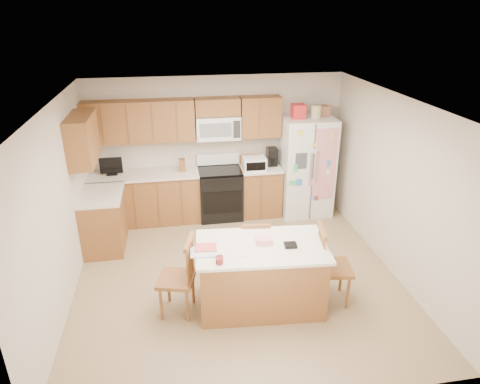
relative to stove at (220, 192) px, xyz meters
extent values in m
plane|color=#967E62|center=(0.00, -1.94, -0.47)|extent=(4.50, 4.50, 0.00)
cube|color=beige|center=(0.00, 0.31, 0.78)|extent=(4.50, 0.10, 2.50)
cube|color=beige|center=(0.00, -4.19, 0.78)|extent=(4.50, 0.10, 2.50)
cube|color=beige|center=(-2.25, -1.94, 0.78)|extent=(0.10, 4.50, 2.50)
cube|color=beige|center=(2.25, -1.94, 0.78)|extent=(0.10, 4.50, 2.50)
cube|color=white|center=(0.00, -1.94, 2.03)|extent=(4.50, 4.50, 0.04)
cube|color=brown|center=(-1.31, 0.01, -0.03)|extent=(1.87, 0.60, 0.88)
cube|color=brown|center=(0.74, 0.01, -0.03)|extent=(0.72, 0.60, 0.88)
cube|color=brown|center=(-1.95, -0.76, -0.03)|extent=(0.60, 0.95, 0.88)
cube|color=beige|center=(-1.31, 0.00, 0.43)|extent=(1.87, 0.64, 0.04)
cube|color=beige|center=(0.74, 0.00, 0.43)|extent=(0.72, 0.64, 0.04)
cube|color=beige|center=(-1.94, -0.76, 0.43)|extent=(0.64, 0.95, 0.04)
cube|color=brown|center=(-1.32, 0.15, 1.33)|extent=(1.85, 0.33, 0.70)
cube|color=brown|center=(0.75, 0.15, 1.33)|extent=(0.70, 0.33, 0.70)
cube|color=brown|center=(0.00, 0.15, 1.53)|extent=(0.76, 0.33, 0.29)
cube|color=brown|center=(-2.08, -0.76, 1.33)|extent=(0.33, 0.95, 0.70)
cube|color=brown|center=(-1.90, -0.02, 1.33)|extent=(0.02, 0.01, 0.66)
cube|color=brown|center=(-1.90, -0.29, -0.03)|extent=(0.02, 0.01, 0.84)
cube|color=brown|center=(-1.50, -0.02, 1.33)|extent=(0.02, 0.01, 0.66)
cube|color=brown|center=(-1.50, -0.29, -0.03)|extent=(0.02, 0.01, 0.84)
cube|color=brown|center=(-1.10, -0.02, 1.33)|extent=(0.02, 0.01, 0.66)
cube|color=brown|center=(-1.10, -0.29, -0.03)|extent=(0.02, 0.01, 0.84)
cube|color=brown|center=(-0.70, -0.02, 1.33)|extent=(0.01, 0.01, 0.66)
cube|color=brown|center=(-0.70, -0.29, -0.03)|extent=(0.01, 0.01, 0.84)
cube|color=brown|center=(0.70, -0.02, 1.33)|extent=(0.01, 0.01, 0.66)
cube|color=brown|center=(0.70, -0.29, -0.03)|extent=(0.01, 0.01, 0.84)
cube|color=white|center=(0.00, 0.12, 1.18)|extent=(0.76, 0.38, 0.40)
cube|color=slate|center=(-0.06, -0.07, 1.18)|extent=(0.54, 0.01, 0.24)
cube|color=#262626|center=(0.30, -0.07, 1.18)|extent=(0.12, 0.01, 0.30)
cube|color=brown|center=(-0.65, 0.01, 0.56)|extent=(0.10, 0.14, 0.22)
cube|color=black|center=(-1.85, 0.03, 0.46)|extent=(0.18, 0.12, 0.02)
cube|color=black|center=(-1.85, 0.03, 0.62)|extent=(0.38, 0.03, 0.28)
cube|color=#AF5007|center=(0.58, 0.09, 0.54)|extent=(0.35, 0.22, 0.18)
cube|color=white|center=(0.60, -0.14, 0.56)|extent=(0.40, 0.28, 0.23)
cube|color=black|center=(0.60, -0.28, 0.56)|extent=(0.34, 0.01, 0.15)
cube|color=black|center=(0.96, 0.06, 0.61)|extent=(0.18, 0.22, 0.32)
cylinder|color=black|center=(0.96, -0.01, 0.54)|extent=(0.12, 0.12, 0.12)
cube|color=black|center=(0.00, -0.01, -0.03)|extent=(0.76, 0.64, 0.88)
cube|color=black|center=(0.00, -0.33, -0.05)|extent=(0.68, 0.01, 0.42)
cube|color=black|center=(0.00, -0.01, 0.43)|extent=(0.76, 0.64, 0.03)
cube|color=white|center=(0.00, 0.25, 0.56)|extent=(0.76, 0.10, 0.20)
cube|color=white|center=(1.57, -0.06, 0.43)|extent=(0.90, 0.75, 1.80)
cube|color=#4C4C4C|center=(1.57, -0.44, 0.43)|extent=(0.02, 0.01, 1.75)
cube|color=silver|center=(1.52, -0.47, 0.58)|extent=(0.02, 0.03, 0.55)
cube|color=silver|center=(1.62, -0.47, 0.58)|extent=(0.02, 0.03, 0.55)
cube|color=#3F3F44|center=(1.35, -0.44, 0.68)|extent=(0.20, 0.01, 0.28)
cube|color=#D84C59|center=(1.77, -0.44, 0.58)|extent=(0.42, 0.01, 1.30)
cube|color=red|center=(1.37, -0.06, 1.45)|extent=(0.22, 0.22, 0.24)
cylinder|color=tan|center=(1.67, -0.11, 1.44)|extent=(0.18, 0.18, 0.22)
cube|color=#9E5E44|center=(1.85, 0.02, 1.42)|extent=(0.18, 0.20, 0.18)
cube|color=brown|center=(0.20, -2.62, -0.05)|extent=(1.59, 0.97, 0.84)
cube|color=beige|center=(0.20, -2.62, 0.39)|extent=(1.68, 1.06, 0.04)
cylinder|color=red|center=(-0.36, -2.92, 0.44)|extent=(0.08, 0.08, 0.06)
cylinder|color=white|center=(-0.36, -2.92, 0.45)|extent=(0.09, 0.09, 0.09)
cube|color=pink|center=(0.24, -2.56, 0.44)|extent=(0.21, 0.16, 0.07)
cube|color=black|center=(0.54, -2.70, 0.43)|extent=(0.16, 0.13, 0.04)
cube|color=white|center=(-0.53, -2.67, 0.41)|extent=(0.32, 0.26, 0.01)
cube|color=#D84C4C|center=(-0.49, -2.59, 0.43)|extent=(0.27, 0.22, 0.01)
cylinder|color=white|center=(-0.09, -2.85, 0.41)|extent=(0.14, 0.04, 0.01)
cube|color=brown|center=(-0.86, -2.59, 0.01)|extent=(0.53, 0.55, 0.05)
cylinder|color=brown|center=(-0.97, -2.37, -0.24)|extent=(0.04, 0.04, 0.47)
cylinder|color=brown|center=(-1.07, -2.72, -0.24)|extent=(0.04, 0.04, 0.47)
cylinder|color=brown|center=(-0.66, -2.45, -0.24)|extent=(0.04, 0.04, 0.47)
cylinder|color=brown|center=(-0.75, -2.80, -0.24)|extent=(0.04, 0.04, 0.47)
cylinder|color=brown|center=(-0.64, -2.48, 0.29)|extent=(0.02, 0.02, 0.52)
cylinder|color=brown|center=(-0.66, -2.55, 0.29)|extent=(0.02, 0.02, 0.52)
cylinder|color=brown|center=(-0.69, -2.63, 0.29)|extent=(0.02, 0.02, 0.52)
cylinder|color=brown|center=(-0.71, -2.71, 0.29)|extent=(0.02, 0.02, 0.52)
cylinder|color=brown|center=(-0.73, -2.79, 0.29)|extent=(0.02, 0.02, 0.52)
cube|color=brown|center=(-0.69, -2.63, 0.55)|extent=(0.15, 0.43, 0.05)
cube|color=brown|center=(0.24, -2.01, -0.04)|extent=(0.44, 0.43, 0.04)
cylinder|color=brown|center=(0.42, -1.88, -0.27)|extent=(0.03, 0.03, 0.41)
cylinder|color=brown|center=(0.09, -1.84, -0.27)|extent=(0.03, 0.03, 0.41)
cylinder|color=brown|center=(0.38, -2.17, -0.27)|extent=(0.03, 0.03, 0.41)
cylinder|color=brown|center=(0.06, -2.13, -0.27)|extent=(0.03, 0.03, 0.41)
cylinder|color=brown|center=(0.36, -2.18, 0.20)|extent=(0.02, 0.02, 0.46)
cylinder|color=brown|center=(0.29, -2.17, 0.20)|extent=(0.02, 0.02, 0.46)
cylinder|color=brown|center=(0.22, -2.17, 0.20)|extent=(0.02, 0.02, 0.46)
cylinder|color=brown|center=(0.15, -2.16, 0.20)|extent=(0.02, 0.02, 0.46)
cylinder|color=brown|center=(0.08, -2.15, 0.20)|extent=(0.02, 0.02, 0.46)
cube|color=brown|center=(0.22, -2.17, 0.43)|extent=(0.38, 0.08, 0.05)
cube|color=brown|center=(1.14, -2.68, 0.02)|extent=(0.50, 0.52, 0.05)
cylinder|color=brown|center=(1.27, -2.89, -0.24)|extent=(0.04, 0.04, 0.47)
cylinder|color=brown|center=(1.33, -2.52, -0.24)|extent=(0.04, 0.04, 0.47)
cylinder|color=brown|center=(0.95, -2.84, -0.24)|extent=(0.04, 0.04, 0.47)
cylinder|color=brown|center=(1.00, -2.48, -0.24)|extent=(0.04, 0.04, 0.47)
cylinder|color=brown|center=(0.93, -2.82, 0.30)|extent=(0.02, 0.02, 0.53)
cylinder|color=brown|center=(0.94, -2.74, 0.30)|extent=(0.02, 0.02, 0.53)
cylinder|color=brown|center=(0.95, -2.66, 0.30)|extent=(0.02, 0.02, 0.53)
cylinder|color=brown|center=(0.97, -2.57, 0.30)|extent=(0.02, 0.02, 0.53)
cylinder|color=brown|center=(0.98, -2.49, 0.30)|extent=(0.02, 0.02, 0.53)
cube|color=brown|center=(0.95, -2.66, 0.57)|extent=(0.11, 0.44, 0.05)
camera|label=1|loc=(-0.81, -7.05, 3.12)|focal=32.00mm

